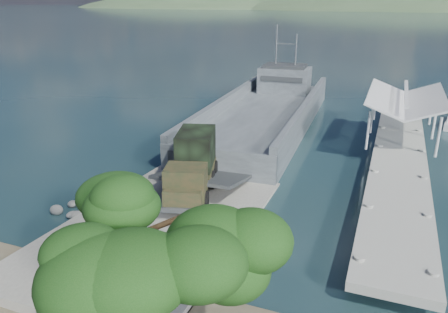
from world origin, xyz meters
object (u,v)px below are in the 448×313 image
at_px(soldier, 97,206).
at_px(overhang_tree, 149,247).
at_px(landing_craft, 264,119).
at_px(military_truck, 193,165).
at_px(pier, 401,135).

height_order(soldier, overhang_tree, overhang_tree).
bearing_deg(landing_craft, overhang_tree, -82.45).
bearing_deg(military_truck, overhang_tree, -85.74).
xyz_separation_m(military_truck, soldier, (-3.66, -5.71, -1.09)).
bearing_deg(soldier, landing_craft, 41.17).
relative_size(pier, overhang_tree, 5.56).
height_order(military_truck, soldier, military_truck).
height_order(landing_craft, overhang_tree, landing_craft).
relative_size(military_truck, overhang_tree, 1.08).
bearing_deg(military_truck, pier, 32.63).
relative_size(pier, landing_craft, 1.21).
distance_m(landing_craft, overhang_tree, 34.24).
bearing_deg(overhang_tree, soldier, 135.48).
bearing_deg(pier, soldier, -128.89).
bearing_deg(soldier, overhang_tree, -85.81).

